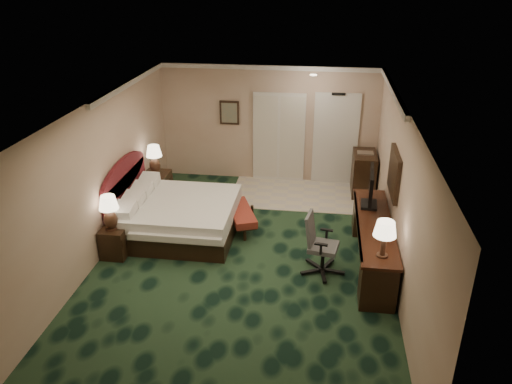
# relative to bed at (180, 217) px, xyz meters

# --- Properties ---
(floor) EXTENTS (5.00, 7.50, 0.00)m
(floor) POSITION_rel_bed_xyz_m (1.35, -0.85, -0.33)
(floor) COLOR black
(floor) RESTS_ON ground
(ceiling) EXTENTS (5.00, 7.50, 0.00)m
(ceiling) POSITION_rel_bed_xyz_m (1.35, -0.85, 2.37)
(ceiling) COLOR silver
(ceiling) RESTS_ON wall_back
(wall_back) EXTENTS (5.00, 0.00, 2.70)m
(wall_back) POSITION_rel_bed_xyz_m (1.35, 2.90, 1.02)
(wall_back) COLOR tan
(wall_back) RESTS_ON ground
(wall_front) EXTENTS (5.00, 0.00, 2.70)m
(wall_front) POSITION_rel_bed_xyz_m (1.35, -4.60, 1.02)
(wall_front) COLOR tan
(wall_front) RESTS_ON ground
(wall_left) EXTENTS (0.00, 7.50, 2.70)m
(wall_left) POSITION_rel_bed_xyz_m (-1.15, -0.85, 1.02)
(wall_left) COLOR tan
(wall_left) RESTS_ON ground
(wall_right) EXTENTS (0.00, 7.50, 2.70)m
(wall_right) POSITION_rel_bed_xyz_m (3.85, -0.85, 1.02)
(wall_right) COLOR tan
(wall_right) RESTS_ON ground
(crown_molding) EXTENTS (5.00, 7.50, 0.10)m
(crown_molding) POSITION_rel_bed_xyz_m (1.35, -0.85, 2.32)
(crown_molding) COLOR silver
(crown_molding) RESTS_ON wall_back
(tile_patch) EXTENTS (3.20, 1.70, 0.01)m
(tile_patch) POSITION_rel_bed_xyz_m (2.25, 2.05, -0.33)
(tile_patch) COLOR beige
(tile_patch) RESTS_ON ground
(headboard) EXTENTS (0.12, 2.00, 1.40)m
(headboard) POSITION_rel_bed_xyz_m (-1.09, 0.15, 0.37)
(headboard) COLOR #430F17
(headboard) RESTS_ON ground
(entry_door) EXTENTS (1.02, 0.06, 2.18)m
(entry_door) POSITION_rel_bed_xyz_m (2.90, 2.87, 0.72)
(entry_door) COLOR silver
(entry_door) RESTS_ON ground
(closet_doors) EXTENTS (1.20, 0.06, 2.10)m
(closet_doors) POSITION_rel_bed_xyz_m (1.60, 2.86, 0.72)
(closet_doors) COLOR beige
(closet_doors) RESTS_ON ground
(wall_art) EXTENTS (0.45, 0.06, 0.55)m
(wall_art) POSITION_rel_bed_xyz_m (0.45, 2.86, 1.27)
(wall_art) COLOR slate
(wall_art) RESTS_ON wall_back
(wall_mirror) EXTENTS (0.05, 0.95, 0.75)m
(wall_mirror) POSITION_rel_bed_xyz_m (3.81, -0.25, 1.22)
(wall_mirror) COLOR white
(wall_mirror) RESTS_ON wall_right
(bed) EXTENTS (2.09, 1.94, 0.66)m
(bed) POSITION_rel_bed_xyz_m (0.00, 0.00, 0.00)
(bed) COLOR white
(bed) RESTS_ON ground
(nightstand_near) EXTENTS (0.43, 0.49, 0.54)m
(nightstand_near) POSITION_rel_bed_xyz_m (-0.91, -0.93, -0.06)
(nightstand_near) COLOR black
(nightstand_near) RESTS_ON ground
(nightstand_far) EXTENTS (0.52, 0.60, 0.65)m
(nightstand_far) POSITION_rel_bed_xyz_m (-0.86, 1.30, -0.01)
(nightstand_far) COLOR black
(nightstand_far) RESTS_ON ground
(lamp_near) EXTENTS (0.43, 0.43, 0.63)m
(lamp_near) POSITION_rel_bed_xyz_m (-0.92, -0.97, 0.52)
(lamp_near) COLOR black
(lamp_near) RESTS_ON nightstand_near
(lamp_far) EXTENTS (0.36, 0.36, 0.63)m
(lamp_far) POSITION_rel_bed_xyz_m (-0.88, 1.31, 0.63)
(lamp_far) COLOR black
(lamp_far) RESTS_ON nightstand_far
(bed_bench) EXTENTS (0.80, 1.23, 0.39)m
(bed_bench) POSITION_rel_bed_xyz_m (1.12, 0.36, -0.13)
(bed_bench) COLOR maroon
(bed_bench) RESTS_ON ground
(desk) EXTENTS (0.59, 2.75, 0.79)m
(desk) POSITION_rel_bed_xyz_m (3.54, -0.63, 0.06)
(desk) COLOR black
(desk) RESTS_ON ground
(tv) EXTENTS (0.14, 0.87, 0.68)m
(tv) POSITION_rel_bed_xyz_m (3.49, 0.03, 0.80)
(tv) COLOR black
(tv) RESTS_ON desk
(desk_lamp) EXTENTS (0.35, 0.35, 0.59)m
(desk_lamp) POSITION_rel_bed_xyz_m (3.56, -1.66, 0.75)
(desk_lamp) COLOR black
(desk_lamp) RESTS_ON desk
(desk_chair) EXTENTS (0.70, 0.67, 1.05)m
(desk_chair) POSITION_rel_bed_xyz_m (2.72, -0.99, 0.19)
(desk_chair) COLOR #575757
(desk_chair) RESTS_ON ground
(minibar) EXTENTS (0.49, 0.89, 0.94)m
(minibar) POSITION_rel_bed_xyz_m (3.56, 2.35, 0.14)
(minibar) COLOR black
(minibar) RESTS_ON ground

